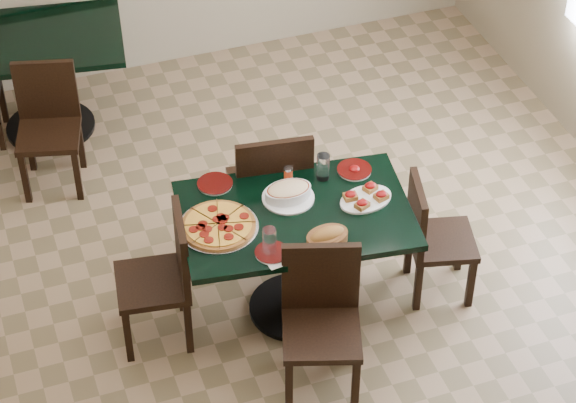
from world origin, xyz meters
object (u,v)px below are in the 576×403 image
object	(u,v)px
lasagna_casserole	(288,192)
bruschetta_platter	(366,197)
chair_near	(321,313)
chair_right	(431,234)
chair_far	(271,187)
back_chair_near	(48,119)
back_table	(40,66)
pepperoni_pizza	(218,226)
chair_left	(165,272)
bread_basket	(327,237)
main_table	(295,237)

from	to	relation	value
lasagna_casserole	bruschetta_platter	world-z (taller)	lasagna_casserole
chair_near	chair_right	bearing A→B (deg)	44.63
chair_far	chair_right	bearing A→B (deg)	149.91
chair_near	bruschetta_platter	xyz separation A→B (m)	(0.44, 0.48, 0.29)
chair_far	back_chair_near	distance (m)	1.63
chair_far	back_chair_near	xyz separation A→B (m)	(-1.11, 1.20, -0.07)
back_table	chair_right	world-z (taller)	chair_right
pepperoni_pizza	lasagna_casserole	xyz separation A→B (m)	(0.43, 0.10, 0.03)
chair_right	chair_left	bearing A→B (deg)	97.77
chair_near	bread_basket	xyz separation A→B (m)	(0.12, 0.23, 0.30)
back_chair_near	pepperoni_pizza	size ratio (longest dim) A/B	1.95
main_table	back_chair_near	distance (m)	2.01
chair_right	chair_near	bearing A→B (deg)	130.73
chair_left	pepperoni_pizza	world-z (taller)	chair_left
chair_far	lasagna_casserole	size ratio (longest dim) A/B	3.30
back_table	chair_far	bearing A→B (deg)	-49.78
chair_far	chair_left	bearing A→B (deg)	36.49
chair_far	pepperoni_pizza	bearing A→B (deg)	53.33
main_table	back_table	bearing A→B (deg)	122.16
chair_left	back_chair_near	size ratio (longest dim) A/B	1.00
back_table	chair_right	bearing A→B (deg)	-42.99
back_chair_near	bruschetta_platter	world-z (taller)	back_chair_near
back_table	chair_far	xyz separation A→B (m)	(1.05, -1.75, 0.01)
pepperoni_pizza	lasagna_casserole	distance (m)	0.45
chair_right	lasagna_casserole	bearing A→B (deg)	88.29
chair_left	bruschetta_platter	distance (m)	1.17
chair_left	bruschetta_platter	bearing A→B (deg)	93.09
back_table	bread_basket	bearing A→B (deg)	-57.24
chair_near	back_chair_near	xyz separation A→B (m)	(-1.04, 2.20, -0.02)
chair_far	bruschetta_platter	size ratio (longest dim) A/B	2.75
back_table	pepperoni_pizza	size ratio (longest dim) A/B	2.88
bruschetta_platter	chair_far	bearing A→B (deg)	113.42
back_table	back_chair_near	distance (m)	0.55
chair_left	pepperoni_pizza	xyz separation A→B (m)	(0.30, -0.05, 0.30)
chair_right	bread_basket	xyz separation A→B (m)	(-0.71, -0.18, 0.35)
chair_left	back_chair_near	distance (m)	1.65
back_table	bruschetta_platter	distance (m)	2.69
chair_near	pepperoni_pizza	xyz separation A→B (m)	(-0.39, 0.54, 0.28)
pepperoni_pizza	bread_basket	size ratio (longest dim) A/B	1.72
chair_far	pepperoni_pizza	distance (m)	0.69
chair_near	bread_basket	size ratio (longest dim) A/B	3.48
lasagna_casserole	bruschetta_platter	xyz separation A→B (m)	(0.40, -0.16, -0.02)
chair_left	bruschetta_platter	world-z (taller)	chair_left
lasagna_casserole	chair_near	bearing A→B (deg)	-94.62
back_table	chair_far	world-z (taller)	chair_far
chair_near	pepperoni_pizza	bearing A→B (deg)	144.04
chair_right	chair_far	bearing A→B (deg)	66.52
lasagna_casserole	bruschetta_platter	size ratio (longest dim) A/B	0.83
main_table	bread_basket	size ratio (longest dim) A/B	5.36
pepperoni_pizza	bruschetta_platter	world-z (taller)	bruschetta_platter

